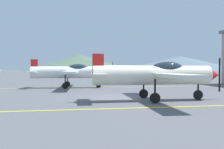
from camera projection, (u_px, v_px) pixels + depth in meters
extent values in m
plane|color=#54565B|center=(120.00, 98.00, 13.96)|extent=(400.00, 400.00, 0.00)
cube|color=yellow|center=(136.00, 108.00, 10.60)|extent=(80.00, 0.16, 0.01)
cube|color=yellow|center=(102.00, 87.00, 21.85)|extent=(80.00, 0.16, 0.01)
cylinder|color=silver|center=(152.00, 75.00, 13.05)|extent=(6.35, 1.15, 1.02)
cone|color=red|center=(213.00, 75.00, 13.56)|extent=(0.67, 0.88, 0.87)
cube|color=black|center=(220.00, 75.00, 13.61)|extent=(0.04, 0.11, 1.86)
ellipsoid|color=#1E2833|center=(167.00, 69.00, 13.16)|extent=(1.88, 0.87, 0.84)
cube|color=silver|center=(159.00, 74.00, 13.10)|extent=(1.18, 8.22, 0.15)
cube|color=silver|center=(98.00, 75.00, 12.63)|extent=(0.70, 2.43, 0.09)
cube|color=red|center=(98.00, 65.00, 12.61)|extent=(0.59, 0.12, 1.12)
cylinder|color=black|center=(198.00, 86.00, 13.45)|extent=(0.09, 0.09, 0.94)
cylinder|color=black|center=(198.00, 95.00, 13.46)|extent=(0.52, 0.12, 0.52)
cylinder|color=black|center=(155.00, 89.00, 12.03)|extent=(0.09, 0.09, 0.94)
cylinder|color=black|center=(155.00, 98.00, 12.04)|extent=(0.52, 0.12, 0.52)
cylinder|color=black|center=(144.00, 86.00, 14.05)|extent=(0.09, 0.09, 0.94)
cylinder|color=black|center=(144.00, 94.00, 14.07)|extent=(0.52, 0.12, 0.52)
cylinder|color=white|center=(68.00, 72.00, 21.38)|extent=(6.39, 1.47, 1.02)
cone|color=red|center=(108.00, 72.00, 21.71)|extent=(0.71, 0.91, 0.87)
cube|color=black|center=(113.00, 72.00, 21.75)|extent=(0.05, 0.11, 1.86)
ellipsoid|color=#1E2833|center=(78.00, 69.00, 21.45)|extent=(1.92, 0.97, 0.84)
cube|color=white|center=(73.00, 72.00, 21.41)|extent=(1.60, 8.25, 0.15)
cube|color=white|center=(34.00, 72.00, 21.10)|extent=(0.82, 2.46, 0.09)
cube|color=red|center=(34.00, 66.00, 21.09)|extent=(0.59, 0.15, 1.12)
cylinder|color=black|center=(98.00, 79.00, 21.64)|extent=(0.09, 0.09, 0.94)
cylinder|color=black|center=(98.00, 85.00, 21.66)|extent=(0.53, 0.15, 0.52)
cylinder|color=black|center=(65.00, 80.00, 20.36)|extent=(0.09, 0.09, 0.94)
cylinder|color=black|center=(65.00, 86.00, 20.37)|extent=(0.53, 0.15, 0.52)
cylinder|color=black|center=(67.00, 79.00, 22.40)|extent=(0.09, 0.09, 0.94)
cylinder|color=black|center=(67.00, 84.00, 22.41)|extent=(0.53, 0.15, 0.52)
cube|color=red|center=(167.00, 76.00, 31.31)|extent=(2.51, 4.55, 0.75)
cube|color=black|center=(168.00, 71.00, 31.14)|extent=(1.97, 2.64, 0.55)
cylinder|color=black|center=(172.00, 78.00, 32.73)|extent=(0.33, 0.67, 0.64)
cylinder|color=black|center=(158.00, 78.00, 32.75)|extent=(0.33, 0.67, 0.64)
cylinder|color=black|center=(177.00, 79.00, 29.90)|extent=(0.33, 0.67, 0.64)
cylinder|color=black|center=(163.00, 79.00, 29.91)|extent=(0.33, 0.67, 0.64)
cone|color=#4C6651|center=(79.00, 63.00, 147.95)|extent=(68.06, 68.06, 9.63)
cone|color=slate|center=(180.00, 63.00, 155.45)|extent=(76.28, 76.28, 9.06)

